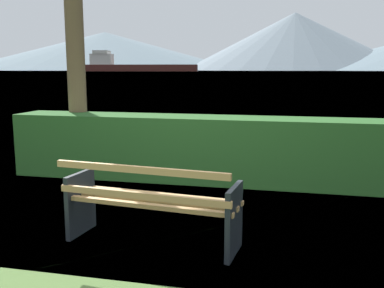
% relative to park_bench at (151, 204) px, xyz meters
% --- Properties ---
extents(ground_plane, '(1400.00, 1400.00, 0.00)m').
position_rel_park_bench_xyz_m(ground_plane, '(0.01, 0.06, -0.43)').
color(ground_plane, '#4C6B33').
extents(water_surface, '(620.00, 620.00, 0.00)m').
position_rel_park_bench_xyz_m(water_surface, '(0.01, 309.19, -0.43)').
color(water_surface, '#6B8EA3').
rests_on(water_surface, ground_plane).
extents(park_bench, '(1.83, 0.76, 0.87)m').
position_rel_park_bench_xyz_m(park_bench, '(0.00, 0.00, 0.00)').
color(park_bench, tan).
rests_on(park_bench, ground_plane).
extents(hedge_row, '(6.28, 0.77, 1.02)m').
position_rel_park_bench_xyz_m(hedge_row, '(0.01, 2.69, 0.08)').
color(hedge_row, '#285B23').
rests_on(hedge_row, ground_plane).
extents(cargo_ship_large, '(86.07, 23.76, 15.00)m').
position_rel_park_bench_xyz_m(cargo_ship_large, '(-115.87, 303.18, 3.77)').
color(cargo_ship_large, '#471E19').
rests_on(cargo_ship_large, water_surface).
extents(distant_hills, '(888.00, 439.43, 70.55)m').
position_rel_park_bench_xyz_m(distant_hills, '(-0.96, 582.62, 28.35)').
color(distant_hills, slate).
rests_on(distant_hills, ground_plane).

